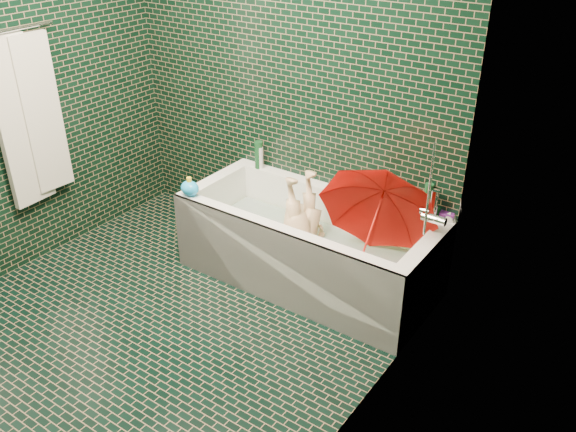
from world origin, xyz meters
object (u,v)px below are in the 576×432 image
Objects in this scene: umbrella at (373,224)px; bath_toy at (190,188)px; bathtub at (308,253)px; rubber_duck at (427,212)px; child at (304,239)px.

umbrella reaches higher than bath_toy.
rubber_duck is (0.67, 0.32, 0.38)m from bathtub.
rubber_duck is at bearing 25.25° from bathtub.
umbrella is (0.51, -0.03, 0.30)m from child.
bathtub is 0.62m from umbrella.
child is 0.84m from bath_toy.
bathtub reaches higher than child.
bathtub is at bearing 2.04° from bath_toy.
bath_toy reaches higher than rubber_duck.
bath_toy is (-0.75, -0.30, 0.40)m from bathtub.
rubber_duck is 0.76× the size of bath_toy.
rubber_duck is at bearing 132.41° from child.
bathtub is at bearing -143.34° from rubber_duck.
bathtub is 13.98× the size of rubber_duck.
child is at bearing -144.00° from rubber_duck.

